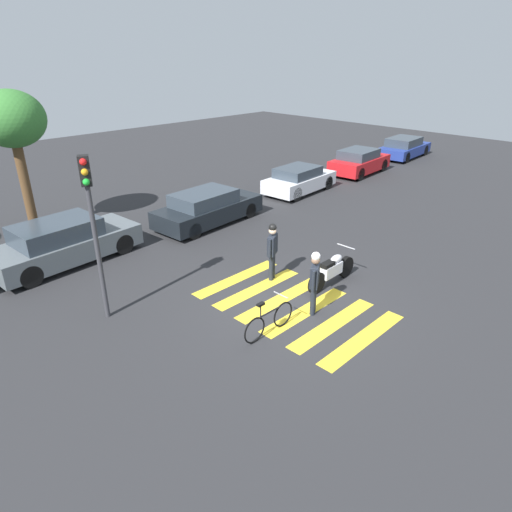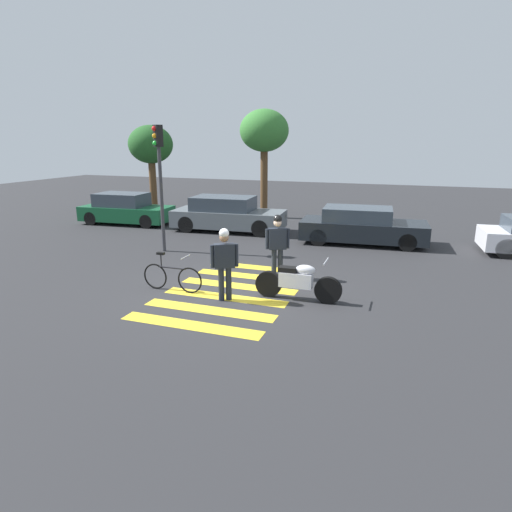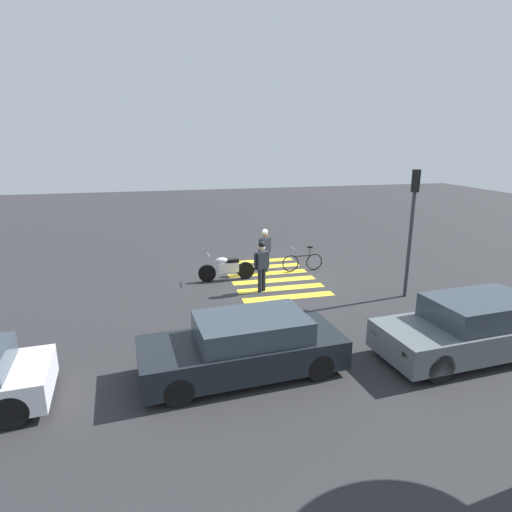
{
  "view_description": "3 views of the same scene",
  "coord_description": "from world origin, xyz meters",
  "views": [
    {
      "loc": [
        -8.27,
        -6.79,
        6.4
      ],
      "look_at": [
        0.27,
        1.69,
        0.85
      ],
      "focal_mm": 31.58,
      "sensor_mm": 36.0,
      "label": 1
    },
    {
      "loc": [
        4.14,
        -9.78,
        3.77
      ],
      "look_at": [
        0.29,
        1.01,
        0.71
      ],
      "focal_mm": 30.7,
      "sensor_mm": 36.0,
      "label": 2
    },
    {
      "loc": [
        4.29,
        15.12,
        5.16
      ],
      "look_at": [
        0.75,
        0.66,
        1.06
      ],
      "focal_mm": 29.96,
      "sensor_mm": 36.0,
      "label": 3
    }
  ],
  "objects": [
    {
      "name": "car_white_van",
      "position": [
        8.39,
        6.8,
        0.62
      ],
      "size": [
        4.03,
        2.01,
        1.27
      ],
      "color": "black",
      "rests_on": "ground_plane"
    },
    {
      "name": "traffic_light_pole",
      "position": [
        -3.86,
        3.08,
        2.84
      ],
      "size": [
        0.32,
        0.36,
        4.23
      ],
      "color": "#38383D",
      "rests_on": "ground_plane"
    },
    {
      "name": "ground_plane",
      "position": [
        0.0,
        0.0,
        0.0
      ],
      "size": [
        60.0,
        60.0,
        0.0
      ],
      "primitive_type": "plane",
      "color": "#2B2B2D"
    },
    {
      "name": "car_red_convertible",
      "position": [
        13.59,
        6.77,
        0.66
      ],
      "size": [
        4.08,
        2.08,
        1.37
      ],
      "color": "black",
      "rests_on": "ground_plane"
    },
    {
      "name": "leaning_bicycle",
      "position": [
        -1.46,
        -0.47,
        0.38
      ],
      "size": [
        1.68,
        0.46,
        1.0
      ],
      "color": "black",
      "rests_on": "ground_plane"
    },
    {
      "name": "crosswalk_stripes",
      "position": [
        0.0,
        0.0,
        0.0
      ],
      "size": [
        3.17,
        4.95,
        0.01
      ],
      "color": "yellow",
      "rests_on": "ground_plane"
    },
    {
      "name": "car_grey_coupe",
      "position": [
        -3.15,
        7.06,
        0.7
      ],
      "size": [
        4.79,
        2.16,
        1.45
      ],
      "color": "black",
      "rests_on": "ground_plane"
    },
    {
      "name": "officer_by_motorcycle",
      "position": [
        0.75,
        1.48,
        1.04
      ],
      "size": [
        0.61,
        0.4,
        1.8
      ],
      "color": "#1E232D",
      "rests_on": "ground_plane"
    },
    {
      "name": "car_blue_hatchback",
      "position": [
        19.22,
        7.04,
        0.62
      ],
      "size": [
        4.37,
        2.12,
        1.28
      ],
      "color": "black",
      "rests_on": "ground_plane"
    },
    {
      "name": "street_tree_mid",
      "position": [
        -2.76,
        10.75,
        4.09
      ],
      "size": [
        2.34,
        2.34,
        5.18
      ],
      "color": "brown",
      "rests_on": "ground_plane"
    },
    {
      "name": "car_black_suv",
      "position": [
        2.47,
        6.6,
        0.65
      ],
      "size": [
        4.67,
        2.13,
        1.35
      ],
      "color": "black",
      "rests_on": "ground_plane"
    },
    {
      "name": "police_motorcycle",
      "position": [
        1.72,
        -0.02,
        0.46
      ],
      "size": [
        2.12,
        0.62,
        1.04
      ],
      "color": "black",
      "rests_on": "ground_plane"
    },
    {
      "name": "officer_on_foot",
      "position": [
        0.08,
        -0.62,
        1.02
      ],
      "size": [
        0.58,
        0.42,
        1.77
      ],
      "color": "#1E232D",
      "rests_on": "ground_plane"
    }
  ]
}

